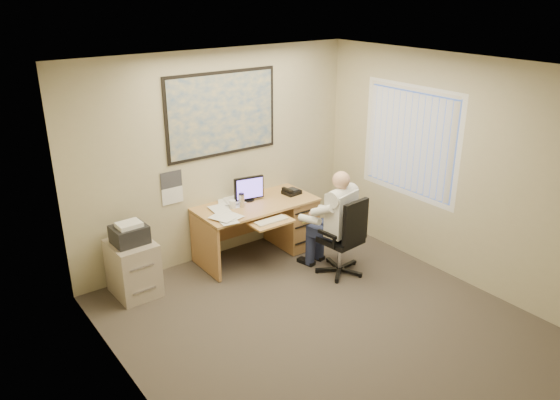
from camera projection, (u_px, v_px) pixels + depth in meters
room_shell at (334, 212)px, 5.30m from camera, size 4.00×4.50×2.70m
desk at (276, 219)px, 7.42m from camera, size 1.60×0.97×1.07m
world_map at (222, 114)px, 6.81m from camera, size 1.56×0.03×1.06m
wall_calendar at (172, 188)px, 6.71m from camera, size 0.28×0.01×0.42m
window_blinds at (410, 142)px, 6.91m from camera, size 0.06×1.40×1.30m
filing_cabinet at (133, 263)px, 6.33m from camera, size 0.49×0.58×0.92m
office_chair at (342, 252)px, 6.80m from camera, size 0.67×0.67×1.03m
person at (340, 223)px, 6.73m from camera, size 0.73×0.92×1.34m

